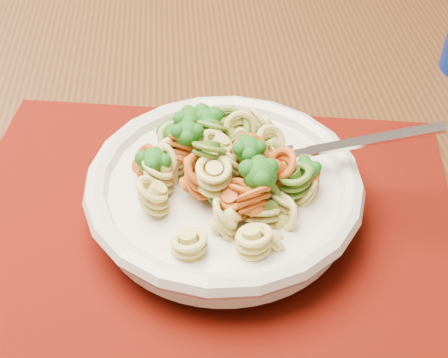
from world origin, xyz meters
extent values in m
cube|color=#4B3015|center=(0.43, -0.48, 0.72)|extent=(1.65, 1.18, 0.04)
cube|color=#520903|center=(0.40, -0.56, 0.74)|extent=(0.50, 0.44, 0.00)
cylinder|color=beige|center=(0.42, -0.55, 0.74)|extent=(0.10, 0.10, 0.01)
cylinder|color=beige|center=(0.42, -0.55, 0.76)|extent=(0.21, 0.21, 0.03)
torus|color=beige|center=(0.42, -0.55, 0.77)|extent=(0.23, 0.23, 0.02)
camera|label=1|loc=(0.35, -0.91, 1.13)|focal=50.00mm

